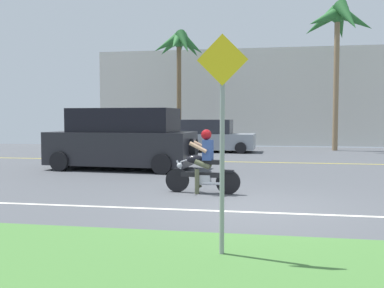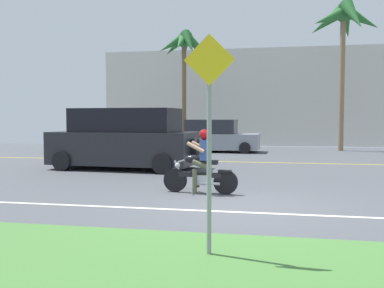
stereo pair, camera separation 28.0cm
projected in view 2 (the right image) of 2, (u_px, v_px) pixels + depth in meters
ground at (251, 185)px, 11.39m from camera, size 56.00×30.00×0.04m
grass_median at (210, 286)px, 4.43m from camera, size 56.00×3.80×0.06m
lane_line_near at (240, 212)px, 8.01m from camera, size 50.40×0.12×0.01m
lane_line_far at (260, 162)px, 16.92m from camera, size 50.40×0.12×0.01m
motorcyclist at (201, 166)px, 10.00m from camera, size 1.77×0.58×1.48m
suv_nearby at (125, 140)px, 14.77m from camera, size 5.11×2.51×2.06m
parked_car_0 at (119, 137)px, 22.51m from camera, size 4.28×2.01×1.57m
parked_car_1 at (215, 137)px, 22.21m from camera, size 4.38×2.13×1.64m
palm_tree_0 at (343, 25)px, 22.55m from camera, size 3.82×3.72×7.81m
palm_tree_2 at (185, 49)px, 24.71m from camera, size 3.10×3.16×6.68m
motorcyclist_distant at (110, 145)px, 18.92m from camera, size 1.61×0.53×1.35m
street_sign at (209, 124)px, 5.28m from camera, size 0.62×0.06×2.75m
building_far at (256, 98)px, 28.98m from camera, size 19.58×4.00×6.06m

